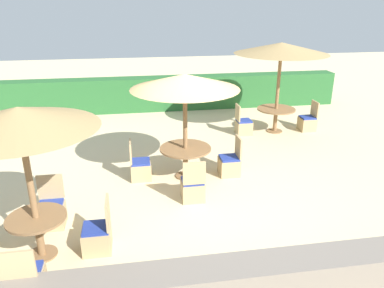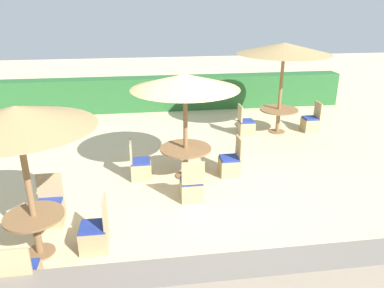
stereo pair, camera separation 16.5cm
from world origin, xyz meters
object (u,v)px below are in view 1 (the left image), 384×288
Objects in this scene: patio_chair_front_left_north at (52,212)px; patio_chair_front_left_east at (98,236)px; patio_chair_back_right_west at (243,126)px; round_table_center at (185,153)px; patio_chair_center_south at (193,188)px; patio_chair_center_east at (230,164)px; parasol_back_right at (281,49)px; parasol_center at (185,82)px; round_table_front_left at (38,227)px; patio_chair_back_right_east at (308,122)px; round_table_back_right at (276,113)px; patio_chair_center_west at (140,168)px; patio_chair_front_left_south at (26,283)px; parasol_front_left at (19,119)px.

patio_chair_front_left_east is at bearing 135.10° from patio_chair_front_left_north.
patio_chair_back_right_west reaches higher than round_table_center.
patio_chair_center_south is 1.00× the size of patio_chair_center_east.
parasol_back_right reaches higher than patio_chair_center_south.
patio_chair_front_left_north is at bearing -149.38° from parasol_center.
patio_chair_center_east is 1.00× the size of round_table_front_left.
parasol_back_right is 1.14× the size of parasol_center.
parasol_center is 3.67m from patio_chair_front_left_east.
patio_chair_front_left_north is at bearing 112.41° from patio_chair_center_east.
patio_chair_back_right_east is at bearing 90.35° from patio_chair_back_right_west.
round_table_back_right is 1.26× the size of round_table_front_left.
parasol_back_right reaches higher than round_table_back_right.
patio_chair_front_left_north is at bearing -49.02° from patio_chair_back_right_west.
round_table_front_left is at bearing 90.08° from patio_chair_front_left_east.
parasol_center is 4.07m from round_table_front_left.
round_table_back_right is 4.21m from round_table_center.
patio_chair_back_right_west is 6.49m from patio_chair_front_left_north.
parasol_center is 3.73m from patio_chair_front_left_north.
patio_chair_back_right_east is at bearing 115.97° from patio_chair_center_west.
patio_chair_center_east is at bearing -128.30° from round_table_back_right.
patio_chair_back_right_east reaches higher than round_table_back_right.
patio_chair_center_east is 4.51m from round_table_front_left.
patio_chair_back_right_east is 5.71m from patio_chair_center_south.
patio_chair_center_west is 1.00× the size of patio_chair_front_left_east.
round_table_front_left is (-7.03, -5.16, 0.28)m from patio_chair_back_right_east.
patio_chair_back_right_east is 8.72m from round_table_front_left.
parasol_center is 2.04× the size of round_table_center.
patio_chair_front_left_south is at bearing 136.77° from patio_chair_front_left_east.
patio_chair_center_west is (-1.05, 0.06, -1.98)m from parasol_center.
patio_chair_center_west is 3.69m from parasol_front_left.
patio_chair_front_left_south is at bearing 131.05° from patio_chair_back_right_east.
patio_chair_center_west is at bearing 86.98° from patio_chair_center_east.
round_table_center is 1.10m from patio_chair_center_west.
patio_chair_front_left_south is at bearing -89.68° from round_table_front_left.
round_table_back_right is at bearing 87.69° from patio_chair_back_right_east.
parasol_back_right reaches higher than parasol_center.
patio_chair_center_west is 3.89m from patio_chair_front_left_south.
round_table_center is at bearing 42.42° from parasol_front_left.
patio_chair_center_west is 1.55m from patio_chair_center_south.
parasol_center is 2.60× the size of patio_chair_front_left_east.
patio_chair_center_south is 3.60m from patio_chair_front_left_south.
parasol_front_left reaches higher than patio_chair_center_east.
parasol_back_right is 2.97× the size of patio_chair_center_east.
patio_chair_back_right_east reaches higher than round_table_front_left.
parasol_front_left is at bearing -137.58° from round_table_center.
parasol_front_left reaches higher than round_table_back_right.
parasol_center reaches higher than patio_chair_front_left_north.
patio_chair_front_left_east is (-1.83, -2.50, -1.98)m from parasol_center.
patio_chair_center_south is at bearing -169.24° from patio_chair_front_left_north.
round_table_back_right is 1.26× the size of patio_chair_center_west.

